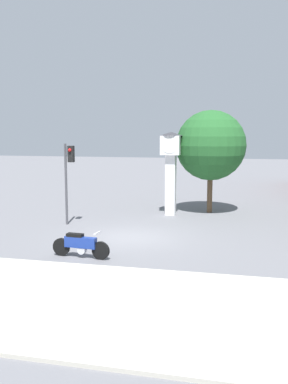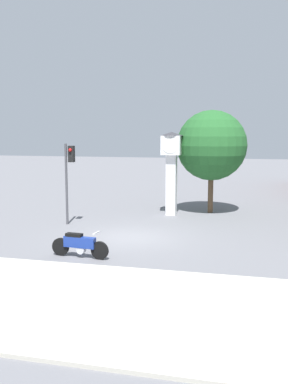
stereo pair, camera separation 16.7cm
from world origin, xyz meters
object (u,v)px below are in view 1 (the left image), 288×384
(motorcycle, at_px, (80,245))
(clock_tower, at_px, (171,160))
(traffic_light, at_px, (69,169))
(street_tree, at_px, (211,146))

(motorcycle, relative_size, clock_tower, 0.49)
(clock_tower, distance_m, traffic_light, 5.78)
(motorcycle, height_order, traffic_light, traffic_light)
(motorcycle, distance_m, street_tree, 11.38)
(traffic_light, bearing_deg, motorcycle, -63.25)
(clock_tower, bearing_deg, traffic_light, -140.81)
(motorcycle, xyz_separation_m, street_tree, (3.88, 10.16, 3.35))
(motorcycle, xyz_separation_m, clock_tower, (1.82, 8.90, 2.57))
(clock_tower, height_order, street_tree, street_tree)
(motorcycle, bearing_deg, traffic_light, 121.93)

